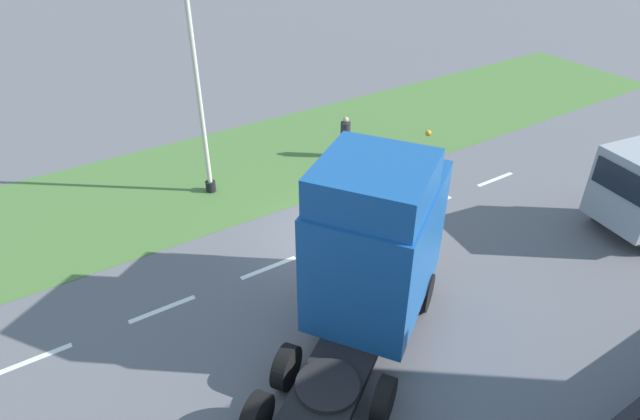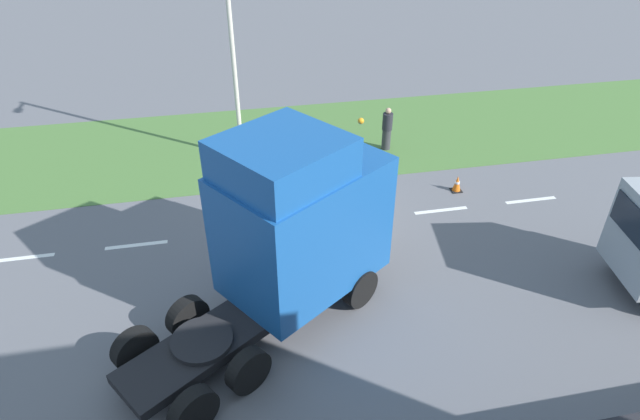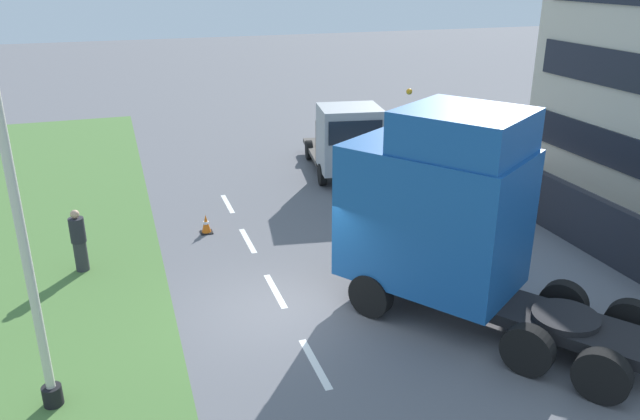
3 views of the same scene
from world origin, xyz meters
name	(u,v)px [view 1 (image 1 of 3)]	position (x,y,z in m)	size (l,w,h in m)	color
ground_plane	(334,242)	(0.00, 0.00, 0.00)	(120.00, 120.00, 0.00)	slate
grass_verge	(248,165)	(-6.00, 0.00, 0.01)	(7.00, 44.00, 0.01)	#4C7538
lane_markings	(315,250)	(0.00, -0.70, 0.00)	(0.16, 17.80, 0.00)	white
lorry_cab	(374,249)	(3.38, -1.19, 2.41)	(5.82, 6.86, 4.94)	black
lamp_post	(200,100)	(-4.89, -1.99, 3.50)	(1.30, 0.36, 7.63)	black
pedestrian	(345,138)	(-4.55, 3.61, 0.84)	(0.39, 0.39, 1.72)	#333338
traffic_cone_lead	(432,177)	(-1.06, 5.07, 0.28)	(0.36, 0.36, 0.58)	black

